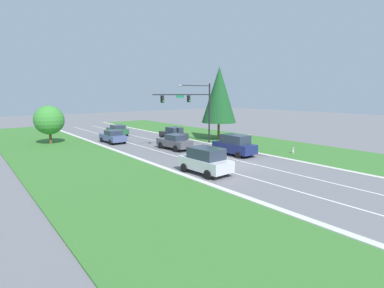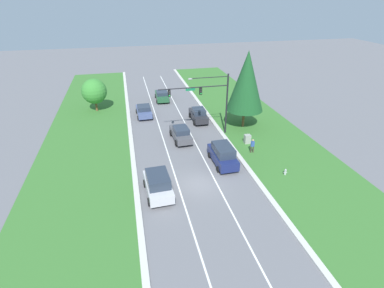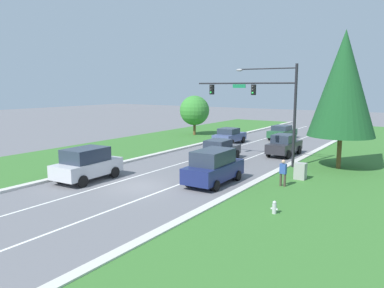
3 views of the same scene
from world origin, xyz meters
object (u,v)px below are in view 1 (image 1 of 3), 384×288
(fire_hydrant, at_px, (293,151))
(oak_near_left_tree, at_px, (49,120))
(forest_sedan, at_px, (117,130))
(utility_cabinet, at_px, (237,141))
(charcoal_sedan, at_px, (174,134))
(traffic_signal_mast, at_px, (194,104))
(pedestrian, at_px, (249,141))
(conifer_near_right_tree, at_px, (219,95))
(slate_blue_sedan, at_px, (113,136))
(navy_suv, at_px, (235,145))
(silver_suv, at_px, (205,160))
(graphite_sedan, at_px, (175,142))

(fire_hydrant, bearing_deg, oak_near_left_tree, 130.36)
(forest_sedan, distance_m, utility_cabinet, 19.40)
(charcoal_sedan, bearing_deg, traffic_signal_mast, -90.54)
(pedestrian, bearing_deg, forest_sedan, -64.14)
(utility_cabinet, distance_m, conifer_near_right_tree, 7.45)
(slate_blue_sedan, xyz_separation_m, navy_suv, (6.88, -15.18, 0.24))
(navy_suv, height_order, utility_cabinet, navy_suv)
(pedestrian, height_order, oak_near_left_tree, oak_near_left_tree)
(utility_cabinet, bearing_deg, charcoal_sedan, 116.27)
(silver_suv, bearing_deg, conifer_near_right_tree, 41.06)
(silver_suv, bearing_deg, forest_sedan, 78.80)
(graphite_sedan, relative_size, oak_near_left_tree, 0.97)
(oak_near_left_tree, bearing_deg, pedestrian, -44.63)
(navy_suv, height_order, forest_sedan, navy_suv)
(utility_cabinet, xyz_separation_m, fire_hydrant, (1.04, -7.21, -0.23))
(navy_suv, xyz_separation_m, oak_near_left_tree, (-13.62, 18.79, 2.01))
(pedestrian, xyz_separation_m, conifer_near_right_tree, (1.66, 6.99, 5.23))
(graphite_sedan, distance_m, navy_suv, 7.15)
(navy_suv, bearing_deg, fire_hydrant, -34.28)
(fire_hydrant, bearing_deg, pedestrian, 105.63)
(navy_suv, xyz_separation_m, forest_sedan, (-3.41, 21.55, -0.26))
(forest_sedan, height_order, pedestrian, pedestrian)
(navy_suv, height_order, fire_hydrant, navy_suv)
(traffic_signal_mast, relative_size, utility_cabinet, 7.30)
(traffic_signal_mast, bearing_deg, utility_cabinet, -39.73)
(graphite_sedan, bearing_deg, navy_suv, -66.63)
(silver_suv, xyz_separation_m, graphite_sedan, (3.99, 10.16, -0.18))
(oak_near_left_tree, bearing_deg, silver_suv, -74.09)
(charcoal_sedan, xyz_separation_m, graphite_sedan, (-3.51, -5.35, -0.03))
(silver_suv, height_order, pedestrian, silver_suv)
(charcoal_sedan, xyz_separation_m, utility_cabinet, (3.95, -8.01, -0.36))
(charcoal_sedan, distance_m, pedestrian, 10.88)
(conifer_near_right_tree, bearing_deg, slate_blue_sedan, 151.71)
(slate_blue_sedan, relative_size, forest_sedan, 0.96)
(traffic_signal_mast, bearing_deg, navy_suv, -91.89)
(slate_blue_sedan, xyz_separation_m, utility_cabinet, (11.14, -11.44, -0.26))
(graphite_sedan, xyz_separation_m, utility_cabinet, (7.46, -2.66, -0.33))
(charcoal_sedan, distance_m, graphite_sedan, 6.40)
(charcoal_sedan, xyz_separation_m, pedestrian, (3.61, -10.26, 0.01))
(traffic_signal_mast, height_order, slate_blue_sedan, traffic_signal_mast)
(traffic_signal_mast, relative_size, oak_near_left_tree, 1.70)
(graphite_sedan, bearing_deg, traffic_signal_mast, 8.22)
(oak_near_left_tree, bearing_deg, navy_suv, -54.07)
(utility_cabinet, bearing_deg, traffic_signal_mast, 140.27)
(fire_hydrant, height_order, oak_near_left_tree, oak_near_left_tree)
(utility_cabinet, bearing_deg, silver_suv, -146.77)
(slate_blue_sedan, bearing_deg, traffic_signal_mast, -49.94)
(slate_blue_sedan, bearing_deg, fire_hydrant, -58.09)
(forest_sedan, bearing_deg, slate_blue_sedan, -116.53)
(silver_suv, bearing_deg, traffic_signal_mast, 52.91)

